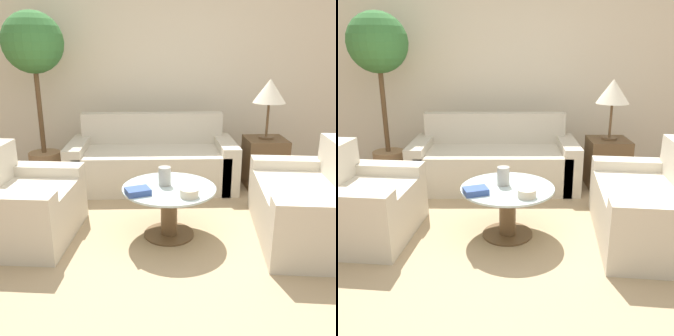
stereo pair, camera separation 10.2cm
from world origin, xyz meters
TOP-DOWN VIEW (x-y plane):
  - ground_plane at (0.00, 0.00)m, footprint 14.00×14.00m
  - wall_back at (0.00, 2.78)m, footprint 10.00×0.06m
  - rug at (-0.10, 0.56)m, footprint 3.47×3.51m
  - sofa_main at (-0.25, 1.90)m, footprint 1.94×0.86m
  - armchair at (-1.39, 0.58)m, footprint 0.88×1.02m
  - loveseat at (1.17, 0.50)m, footprint 0.96×1.39m
  - coffee_table at (-0.10, 0.56)m, footprint 0.81×0.81m
  - side_table at (1.09, 1.81)m, footprint 0.46×0.46m
  - table_lamp at (1.09, 1.81)m, footprint 0.37×0.37m
  - potted_plant at (-1.63, 2.20)m, footprint 0.71×0.71m
  - vase at (-0.13, 0.61)m, footprint 0.11×0.11m
  - bowl at (0.06, 0.33)m, footprint 0.15×0.15m
  - book_stack at (-0.36, 0.40)m, footprint 0.23×0.20m

SIDE VIEW (x-z plane):
  - ground_plane at x=0.00m, z-range 0.00..0.00m
  - rug at x=-0.10m, z-range 0.00..0.01m
  - armchair at x=-1.39m, z-range -0.12..0.68m
  - loveseat at x=1.17m, z-range -0.13..0.69m
  - sofa_main at x=-0.25m, z-range -0.14..0.70m
  - side_table at x=1.09m, z-range 0.00..0.58m
  - coffee_table at x=-0.10m, z-range 0.07..0.52m
  - book_stack at x=-0.36m, z-range 0.46..0.51m
  - bowl at x=0.06m, z-range 0.46..0.53m
  - vase at x=-0.13m, z-range 0.46..0.62m
  - table_lamp at x=1.09m, z-range 0.78..1.46m
  - wall_back at x=0.00m, z-range 0.00..2.60m
  - potted_plant at x=-1.63m, z-range 0.46..2.48m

